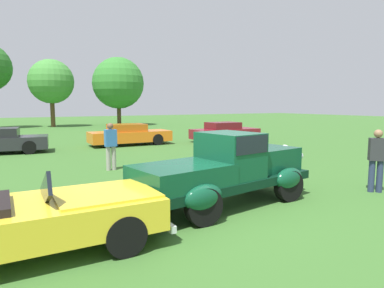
# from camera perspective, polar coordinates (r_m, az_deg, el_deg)

# --- Properties ---
(ground_plane) EXTENTS (120.00, 120.00, 0.00)m
(ground_plane) POSITION_cam_1_polar(r_m,az_deg,el_deg) (7.85, 5.08, -10.75)
(ground_plane) COLOR #386628
(feature_pickup_truck) EXTENTS (4.75, 2.32, 1.70)m
(feature_pickup_truck) POSITION_cam_1_polar(r_m,az_deg,el_deg) (7.93, 5.94, -4.09)
(feature_pickup_truck) COLOR black
(feature_pickup_truck) RESTS_ON ground_plane
(neighbor_convertible) EXTENTS (4.17, 1.77, 1.40)m
(neighbor_convertible) POSITION_cam_1_polar(r_m,az_deg,el_deg) (5.94, -24.53, -11.29)
(neighbor_convertible) COLOR yellow
(neighbor_convertible) RESTS_ON ground_plane
(show_car_charcoal) EXTENTS (4.26, 2.23, 1.22)m
(show_car_charcoal) POSITION_cam_1_polar(r_m,az_deg,el_deg) (18.50, -29.55, 0.43)
(show_car_charcoal) COLOR #28282D
(show_car_charcoal) RESTS_ON ground_plane
(show_car_orange) EXTENTS (4.64, 1.81, 1.22)m
(show_car_orange) POSITION_cam_1_polar(r_m,az_deg,el_deg) (19.74, -10.49, 1.55)
(show_car_orange) COLOR orange
(show_car_orange) RESTS_ON ground_plane
(show_car_burgundy) EXTENTS (4.40, 1.78, 1.22)m
(show_car_burgundy) POSITION_cam_1_polar(r_m,az_deg,el_deg) (21.43, 5.58, 2.03)
(show_car_burgundy) COLOR maroon
(show_car_burgundy) RESTS_ON ground_plane
(spectator_near_truck) EXTENTS (0.41, 0.26, 1.69)m
(spectator_near_truck) POSITION_cam_1_polar(r_m,az_deg,el_deg) (12.35, -13.56, -0.13)
(spectator_near_truck) COLOR #9E998E
(spectator_near_truck) RESTS_ON ground_plane
(spectator_by_row) EXTENTS (0.46, 0.45, 1.69)m
(spectator_by_row) POSITION_cam_1_polar(r_m,az_deg,el_deg) (10.26, 28.73, -2.16)
(spectator_by_row) COLOR #283351
(spectator_by_row) RESTS_ON ground_plane
(treeline_mid_left) EXTENTS (4.49, 4.49, 6.89)m
(treeline_mid_left) POSITION_cam_1_polar(r_m,az_deg,el_deg) (37.84, -22.69, 9.69)
(treeline_mid_left) COLOR brown
(treeline_mid_left) RESTS_ON ground_plane
(treeline_center) EXTENTS (5.54, 5.54, 7.38)m
(treeline_center) POSITION_cam_1_polar(r_m,az_deg,el_deg) (38.06, -12.34, 10.00)
(treeline_center) COLOR #47331E
(treeline_center) RESTS_ON ground_plane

